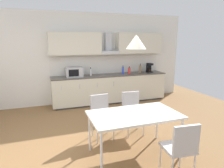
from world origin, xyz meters
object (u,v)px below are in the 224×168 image
at_px(bottle_brown, 140,69).
at_px(chair_near_right, 181,145).
at_px(coffee_maker, 149,68).
at_px(chair_far_right, 132,108).
at_px(microwave, 74,72).
at_px(chair_far_left, 101,112).
at_px(pendant_lamp, 136,42).
at_px(dining_table, 134,116).
at_px(bottle_white, 91,72).
at_px(bottle_red, 129,71).
at_px(bottle_blue, 123,70).

bearing_deg(bottle_brown, chair_near_right, -109.13).
relative_size(coffee_maker, chair_far_right, 0.34).
bearing_deg(bottle_brown, microwave, -179.20).
height_order(chair_far_left, pendant_lamp, pendant_lamp).
height_order(chair_near_right, chair_far_right, same).
distance_m(chair_far_right, chair_far_left, 0.68).
bearing_deg(chair_far_left, bottle_brown, 47.84).
height_order(dining_table, chair_far_right, chair_far_right).
bearing_deg(chair_far_left, microwave, 94.65).
xyz_separation_m(coffee_maker, dining_table, (-1.99, -3.01, -0.34)).
relative_size(coffee_maker, bottle_brown, 1.02).
bearing_deg(coffee_maker, bottle_brown, 179.32).
distance_m(coffee_maker, dining_table, 3.63).
bearing_deg(dining_table, microwave, 99.84).
relative_size(coffee_maker, bottle_white, 1.21).
distance_m(bottle_red, chair_far_right, 2.34).
xyz_separation_m(bottle_white, chair_far_right, (0.36, -2.22, -0.46)).
relative_size(microwave, pendant_lamp, 1.50).
bearing_deg(chair_near_right, bottle_blue, 79.64).
height_order(bottle_white, chair_far_right, bottle_white).
bearing_deg(bottle_red, chair_far_left, -126.43).
relative_size(bottle_red, chair_near_right, 0.27).
bearing_deg(bottle_brown, bottle_blue, -174.72).
relative_size(bottle_brown, bottle_white, 1.18).
height_order(dining_table, chair_far_left, chair_far_left).
distance_m(coffee_maker, bottle_white, 2.01).
bearing_deg(bottle_brown, pendant_lamp, -118.76).
bearing_deg(bottle_blue, chair_near_right, -100.36).
distance_m(dining_table, chair_near_right, 0.89).
bearing_deg(bottle_white, chair_far_left, -98.37).
xyz_separation_m(microwave, coffee_maker, (2.51, 0.03, 0.01)).
height_order(microwave, pendant_lamp, pendant_lamp).
bearing_deg(bottle_red, microwave, 178.25).
relative_size(coffee_maker, bottle_blue, 1.10).
xyz_separation_m(bottle_brown, chair_near_right, (-1.33, -3.82, -0.48)).
bearing_deg(bottle_brown, coffee_maker, -0.68).
bearing_deg(chair_far_left, chair_near_right, -67.56).
relative_size(bottle_blue, bottle_white, 1.09).
bearing_deg(bottle_white, bottle_red, -4.56).
relative_size(bottle_white, pendant_lamp, 0.78).
relative_size(microwave, bottle_white, 1.93).
xyz_separation_m(chair_near_right, chair_far_left, (-0.67, 1.62, 0.00)).
bearing_deg(dining_table, pendant_lamp, 146.31).
bearing_deg(chair_far_right, chair_near_right, -90.50).
bearing_deg(chair_far_right, chair_far_left, 179.99).
bearing_deg(pendant_lamp, bottle_brown, 61.24).
distance_m(bottle_brown, pendant_lamp, 3.56).
distance_m(bottle_blue, pendant_lamp, 3.26).
xyz_separation_m(bottle_red, bottle_white, (-1.24, 0.10, 0.00)).
xyz_separation_m(microwave, chair_far_right, (0.86, -2.17, -0.50)).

